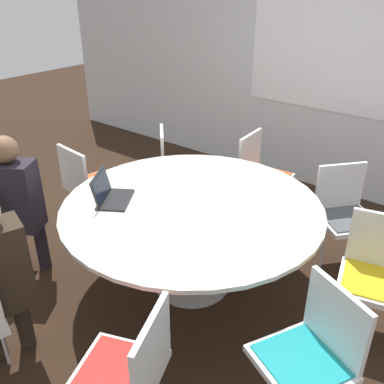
# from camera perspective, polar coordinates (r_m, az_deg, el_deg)

# --- Properties ---
(ground_plane) EXTENTS (16.00, 16.00, 0.00)m
(ground_plane) POSITION_cam_1_polar(r_m,az_deg,el_deg) (3.50, 0.00, -12.07)
(ground_plane) COLOR black
(wall_back) EXTENTS (8.00, 0.07, 2.70)m
(wall_back) POSITION_cam_1_polar(r_m,az_deg,el_deg) (4.82, 18.00, 15.67)
(wall_back) COLOR silver
(wall_back) RESTS_ON ground_plane
(conference_table) EXTENTS (1.89, 1.89, 0.72)m
(conference_table) POSITION_cam_1_polar(r_m,az_deg,el_deg) (3.14, 0.00, -3.04)
(conference_table) COLOR #B7B7BC
(conference_table) RESTS_ON ground_plane
(chair_2) EXTENTS (0.55, 0.56, 0.85)m
(chair_2) POSITION_cam_1_polar(r_m,az_deg,el_deg) (2.27, -8.44, -22.27)
(chair_2) COLOR white
(chair_2) RESTS_ON ground_plane
(chair_3) EXTENTS (0.58, 0.57, 0.85)m
(chair_3) POSITION_cam_1_polar(r_m,az_deg,el_deg) (2.41, 15.79, -19.52)
(chair_3) COLOR white
(chair_3) RESTS_ON ground_plane
(chair_4) EXTENTS (0.53, 0.51, 0.85)m
(chair_4) POSITION_cam_1_polar(r_m,az_deg,el_deg) (3.07, 23.39, -9.45)
(chair_4) COLOR white
(chair_4) RESTS_ON ground_plane
(chair_5) EXTENTS (0.60, 0.61, 0.85)m
(chair_5) POSITION_cam_1_polar(r_m,az_deg,el_deg) (3.70, 19.71, -2.14)
(chair_5) COLOR white
(chair_5) RESTS_ON ground_plane
(chair_6) EXTENTS (0.45, 0.47, 0.85)m
(chair_6) POSITION_cam_1_polar(r_m,az_deg,el_deg) (4.23, 9.13, 2.95)
(chair_6) COLOR white
(chair_6) RESTS_ON ground_plane
(chair_7) EXTENTS (0.61, 0.61, 0.85)m
(chair_7) POSITION_cam_1_polar(r_m,az_deg,el_deg) (4.34, -2.24, 3.95)
(chair_7) COLOR white
(chair_7) RESTS_ON ground_plane
(chair_8) EXTENTS (0.48, 0.46, 0.85)m
(chair_8) POSITION_cam_1_polar(r_m,az_deg,el_deg) (4.07, -13.81, 1.44)
(chair_8) COLOR white
(chair_8) RESTS_ON ground_plane
(person_0) EXTENTS (0.42, 0.38, 1.20)m
(person_0) POSITION_cam_1_polar(r_m,az_deg,el_deg) (3.50, -22.48, -0.72)
(person_0) COLOR #231E28
(person_0) RESTS_ON ground_plane
(laptop) EXTENTS (0.37, 0.40, 0.21)m
(laptop) POSITION_cam_1_polar(r_m,az_deg,el_deg) (3.18, -10.97, -0.22)
(laptop) COLOR #232326
(laptop) RESTS_ON conference_table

